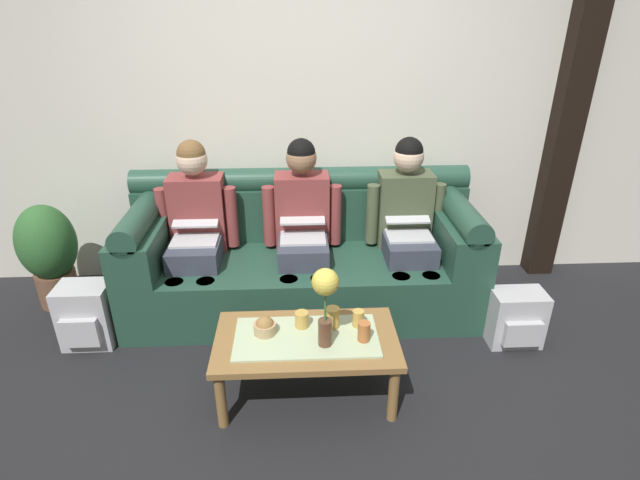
# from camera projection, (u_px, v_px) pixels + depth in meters

# --- Properties ---
(ground_plane) EXTENTS (14.00, 14.00, 0.00)m
(ground_plane) POSITION_uv_depth(u_px,v_px,m) (308.00, 417.00, 2.70)
(ground_plane) COLOR black
(back_wall_patterned) EXTENTS (6.00, 0.12, 2.90)m
(back_wall_patterned) POSITION_uv_depth(u_px,v_px,m) (300.00, 92.00, 3.60)
(back_wall_patterned) COLOR silver
(back_wall_patterned) RESTS_ON ground_plane
(timber_pillar) EXTENTS (0.20, 0.20, 2.90)m
(timber_pillar) POSITION_uv_depth(u_px,v_px,m) (572.00, 93.00, 3.58)
(timber_pillar) COLOR black
(timber_pillar) RESTS_ON ground_plane
(couch) EXTENTS (2.45, 0.88, 0.96)m
(couch) POSITION_uv_depth(u_px,v_px,m) (303.00, 258.00, 3.59)
(couch) COLOR #234738
(couch) RESTS_ON ground_plane
(person_left) EXTENTS (0.56, 0.67, 1.22)m
(person_left) POSITION_uv_depth(u_px,v_px,m) (196.00, 223.00, 3.43)
(person_left) COLOR #383D4C
(person_left) RESTS_ON ground_plane
(person_middle) EXTENTS (0.56, 0.67, 1.22)m
(person_middle) POSITION_uv_depth(u_px,v_px,m) (302.00, 221.00, 3.46)
(person_middle) COLOR #383D4C
(person_middle) RESTS_ON ground_plane
(person_right) EXTENTS (0.56, 0.67, 1.22)m
(person_right) POSITION_uv_depth(u_px,v_px,m) (407.00, 219.00, 3.49)
(person_right) COLOR #383D4C
(person_right) RESTS_ON ground_plane
(coffee_table) EXTENTS (1.01, 0.55, 0.40)m
(coffee_table) POSITION_uv_depth(u_px,v_px,m) (306.00, 345.00, 2.73)
(coffee_table) COLOR olive
(coffee_table) RESTS_ON ground_plane
(flower_vase) EXTENTS (0.14, 0.14, 0.45)m
(flower_vase) POSITION_uv_depth(u_px,v_px,m) (325.00, 294.00, 2.51)
(flower_vase) COLOR brown
(flower_vase) RESTS_ON coffee_table
(snack_bowl) EXTENTS (0.12, 0.12, 0.10)m
(snack_bowl) POSITION_uv_depth(u_px,v_px,m) (265.00, 327.00, 2.71)
(snack_bowl) COLOR tan
(snack_bowl) RESTS_ON coffee_table
(cup_near_left) EXTENTS (0.06, 0.06, 0.10)m
(cup_near_left) POSITION_uv_depth(u_px,v_px,m) (358.00, 318.00, 2.77)
(cup_near_left) COLOR gold
(cup_near_left) RESTS_ON coffee_table
(cup_near_right) EXTENTS (0.08, 0.08, 0.09)m
(cup_near_right) POSITION_uv_depth(u_px,v_px,m) (302.00, 319.00, 2.77)
(cup_near_right) COLOR gold
(cup_near_right) RESTS_ON coffee_table
(cup_far_center) EXTENTS (0.07, 0.07, 0.11)m
(cup_far_center) POSITION_uv_depth(u_px,v_px,m) (364.00, 331.00, 2.65)
(cup_far_center) COLOR #B26633
(cup_far_center) RESTS_ON coffee_table
(cup_far_left) EXTENTS (0.08, 0.08, 0.12)m
(cup_far_left) POSITION_uv_depth(u_px,v_px,m) (333.00, 317.00, 2.76)
(cup_far_left) COLOR gold
(cup_far_left) RESTS_ON coffee_table
(backpack_right) EXTENTS (0.34, 0.26, 0.37)m
(backpack_right) POSITION_uv_depth(u_px,v_px,m) (516.00, 318.00, 3.22)
(backpack_right) COLOR #B7B7BC
(backpack_right) RESTS_ON ground_plane
(backpack_left) EXTENTS (0.33, 0.29, 0.43)m
(backpack_left) POSITION_uv_depth(u_px,v_px,m) (87.00, 316.00, 3.20)
(backpack_left) COLOR #B7B7BC
(backpack_left) RESTS_ON ground_plane
(potted_plant) EXTENTS (0.40, 0.40, 0.78)m
(potted_plant) POSITION_uv_depth(u_px,v_px,m) (49.00, 251.00, 3.55)
(potted_plant) COLOR brown
(potted_plant) RESTS_ON ground_plane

